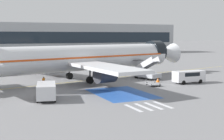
{
  "coord_description": "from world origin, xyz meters",
  "views": [
    {
      "loc": [
        -15.26,
        -48.52,
        7.38
      ],
      "look_at": [
        4.6,
        -4.28,
        1.97
      ],
      "focal_mm": 50.0,
      "sensor_mm": 36.0,
      "label": 1
    }
  ],
  "objects_px": {
    "service_van_1": "(189,76)",
    "ground_crew_1": "(109,76)",
    "service_van_0": "(46,90)",
    "terminal_building": "(53,39)",
    "boarding_stairs_forward": "(147,73)",
    "airliner": "(84,58)",
    "baggage_cart": "(153,84)",
    "ground_crew_0": "(44,82)",
    "traffic_cone_0": "(158,80)",
    "fuel_tanker": "(17,62)"
  },
  "relations": [
    {
      "from": "service_van_0",
      "to": "airliner",
      "type": "bearing_deg",
      "value": -112.66
    },
    {
      "from": "ground_crew_0",
      "to": "service_van_0",
      "type": "bearing_deg",
      "value": -147.66
    },
    {
      "from": "fuel_tanker",
      "to": "ground_crew_0",
      "type": "distance_m",
      "value": 26.16
    },
    {
      "from": "fuel_tanker",
      "to": "traffic_cone_0",
      "type": "xyz_separation_m",
      "value": [
        18.12,
        -27.5,
        -1.28
      ]
    },
    {
      "from": "service_van_1",
      "to": "baggage_cart",
      "type": "xyz_separation_m",
      "value": [
        -6.23,
        0.3,
        -0.9
      ]
    },
    {
      "from": "ground_crew_1",
      "to": "service_van_0",
      "type": "bearing_deg",
      "value": -45.0
    },
    {
      "from": "airliner",
      "to": "ground_crew_1",
      "type": "relative_size",
      "value": 26.55
    },
    {
      "from": "service_van_0",
      "to": "fuel_tanker",
      "type": "bearing_deg",
      "value": -78.91
    },
    {
      "from": "airliner",
      "to": "traffic_cone_0",
      "type": "bearing_deg",
      "value": 45.62
    },
    {
      "from": "boarding_stairs_forward",
      "to": "service_van_1",
      "type": "height_order",
      "value": "boarding_stairs_forward"
    },
    {
      "from": "service_van_0",
      "to": "terminal_building",
      "type": "xyz_separation_m",
      "value": [
        20.94,
        83.95,
        4.83
      ]
    },
    {
      "from": "traffic_cone_0",
      "to": "airliner",
      "type": "bearing_deg",
      "value": 149.07
    },
    {
      "from": "fuel_tanker",
      "to": "service_van_0",
      "type": "xyz_separation_m",
      "value": [
        -1.04,
        -33.95,
        -0.48
      ]
    },
    {
      "from": "terminal_building",
      "to": "ground_crew_0",
      "type": "bearing_deg",
      "value": -104.44
    },
    {
      "from": "ground_crew_1",
      "to": "boarding_stairs_forward",
      "type": "bearing_deg",
      "value": 96.84
    },
    {
      "from": "boarding_stairs_forward",
      "to": "ground_crew_1",
      "type": "height_order",
      "value": "boarding_stairs_forward"
    },
    {
      "from": "service_van_0",
      "to": "ground_crew_1",
      "type": "bearing_deg",
      "value": -127.5
    },
    {
      "from": "fuel_tanker",
      "to": "ground_crew_0",
      "type": "relative_size",
      "value": 5.28
    },
    {
      "from": "fuel_tanker",
      "to": "service_van_1",
      "type": "bearing_deg",
      "value": 42.5
    },
    {
      "from": "boarding_stairs_forward",
      "to": "terminal_building",
      "type": "distance_m",
      "value": 73.8
    },
    {
      "from": "baggage_cart",
      "to": "service_van_1",
      "type": "bearing_deg",
      "value": 8.87
    },
    {
      "from": "ground_crew_0",
      "to": "terminal_building",
      "type": "xyz_separation_m",
      "value": [
        19.61,
        76.15,
        5.02
      ]
    },
    {
      "from": "boarding_stairs_forward",
      "to": "terminal_building",
      "type": "relative_size",
      "value": 0.05
    },
    {
      "from": "ground_crew_0",
      "to": "terminal_building",
      "type": "relative_size",
      "value": 0.02
    },
    {
      "from": "boarding_stairs_forward",
      "to": "ground_crew_1",
      "type": "relative_size",
      "value": 3.41
    },
    {
      "from": "traffic_cone_0",
      "to": "baggage_cart",
      "type": "bearing_deg",
      "value": -133.03
    },
    {
      "from": "traffic_cone_0",
      "to": "ground_crew_1",
      "type": "bearing_deg",
      "value": 151.89
    },
    {
      "from": "service_van_1",
      "to": "airliner",
      "type": "bearing_deg",
      "value": 57.52
    },
    {
      "from": "service_van_1",
      "to": "traffic_cone_0",
      "type": "height_order",
      "value": "service_van_1"
    },
    {
      "from": "service_van_1",
      "to": "ground_crew_0",
      "type": "height_order",
      "value": "service_van_1"
    },
    {
      "from": "ground_crew_1",
      "to": "terminal_building",
      "type": "relative_size",
      "value": 0.02
    },
    {
      "from": "airliner",
      "to": "traffic_cone_0",
      "type": "height_order",
      "value": "airliner"
    },
    {
      "from": "boarding_stairs_forward",
      "to": "service_van_0",
      "type": "relative_size",
      "value": 1.08
    },
    {
      "from": "service_van_1",
      "to": "terminal_building",
      "type": "xyz_separation_m",
      "value": [
        -1.86,
        80.58,
        4.81
      ]
    },
    {
      "from": "boarding_stairs_forward",
      "to": "ground_crew_0",
      "type": "height_order",
      "value": "boarding_stairs_forward"
    },
    {
      "from": "ground_crew_1",
      "to": "traffic_cone_0",
      "type": "distance_m",
      "value": 7.87
    },
    {
      "from": "airliner",
      "to": "service_van_0",
      "type": "xyz_separation_m",
      "value": [
        -8.96,
        -12.56,
        -2.59
      ]
    },
    {
      "from": "fuel_tanker",
      "to": "service_van_1",
      "type": "relative_size",
      "value": 1.72
    },
    {
      "from": "service_van_1",
      "to": "ground_crew_1",
      "type": "bearing_deg",
      "value": 58.42
    },
    {
      "from": "service_van_1",
      "to": "traffic_cone_0",
      "type": "relative_size",
      "value": 7.68
    },
    {
      "from": "airliner",
      "to": "fuel_tanker",
      "type": "height_order",
      "value": "airliner"
    },
    {
      "from": "ground_crew_1",
      "to": "traffic_cone_0",
      "type": "xyz_separation_m",
      "value": [
        6.92,
        -3.7,
        -0.6
      ]
    },
    {
      "from": "terminal_building",
      "to": "service_van_1",
      "type": "bearing_deg",
      "value": -88.68
    },
    {
      "from": "boarding_stairs_forward",
      "to": "baggage_cart",
      "type": "bearing_deg",
      "value": -126.39
    },
    {
      "from": "airliner",
      "to": "service_van_1",
      "type": "xyz_separation_m",
      "value": [
        13.84,
        -9.19,
        -2.57
      ]
    },
    {
      "from": "airliner",
      "to": "baggage_cart",
      "type": "xyz_separation_m",
      "value": [
        7.61,
        -8.88,
        -3.48
      ]
    },
    {
      "from": "boarding_stairs_forward",
      "to": "terminal_building",
      "type": "xyz_separation_m",
      "value": [
        1.55,
        73.62,
        4.99
      ]
    },
    {
      "from": "boarding_stairs_forward",
      "to": "fuel_tanker",
      "type": "xyz_separation_m",
      "value": [
        -18.35,
        23.62,
        0.64
      ]
    },
    {
      "from": "ground_crew_0",
      "to": "traffic_cone_0",
      "type": "xyz_separation_m",
      "value": [
        17.83,
        -1.35,
        -0.62
      ]
    },
    {
      "from": "service_van_0",
      "to": "ground_crew_1",
      "type": "xyz_separation_m",
      "value": [
        12.24,
        10.14,
        -0.21
      ]
    }
  ]
}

